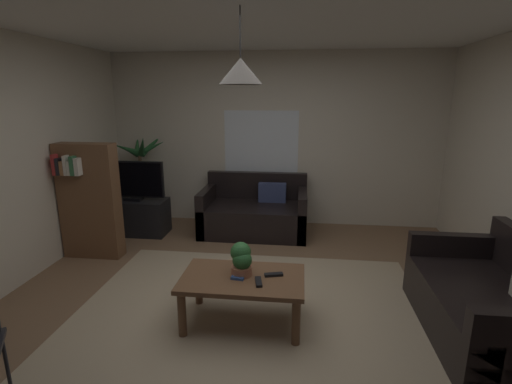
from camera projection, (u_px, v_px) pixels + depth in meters
name	position (u px, v px, depth m)	size (l,w,h in m)	color
floor	(252.00, 309.00, 3.55)	(4.94, 5.08, 0.02)	brown
rug	(249.00, 320.00, 3.35)	(3.21, 2.79, 0.01)	tan
wall_back	(274.00, 140.00, 5.70)	(5.06, 0.06, 2.56)	beige
ceiling	(251.00, 10.00, 2.91)	(4.94, 5.08, 0.02)	white
window_pane	(261.00, 145.00, 5.71)	(1.12, 0.01, 1.03)	white
couch_under_window	(255.00, 214.00, 5.47)	(1.49, 0.88, 0.82)	black
couch_right_side	(490.00, 307.00, 3.06)	(0.88, 1.49, 0.82)	black
coffee_table	(243.00, 284.00, 3.24)	(1.05, 0.63, 0.44)	brown
book_on_table_0	(238.00, 277.00, 3.20)	(0.11, 0.10, 0.02)	#2D4C8C
remote_on_table_0	(274.00, 275.00, 3.24)	(0.05, 0.16, 0.02)	black
remote_on_table_1	(259.00, 282.00, 3.11)	(0.05, 0.16, 0.02)	black
potted_plant_on_table	(241.00, 259.00, 3.24)	(0.19, 0.21, 0.28)	#B77051
tv_stand	(136.00, 216.00, 5.43)	(0.90, 0.44, 0.50)	black
tv	(132.00, 180.00, 5.28)	(0.90, 0.16, 0.56)	black
potted_palm_corner	(142.00, 183.00, 5.80)	(0.82, 0.80, 1.42)	beige
bookshelf_corner	(89.00, 200.00, 4.54)	(0.70, 0.31, 1.40)	brown
pendant_lamp	(241.00, 71.00, 2.81)	(0.33, 0.33, 0.55)	black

